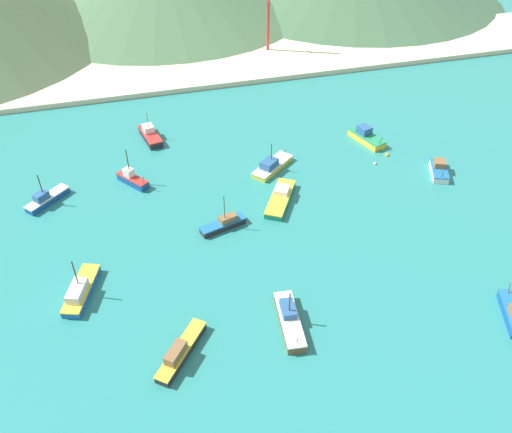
% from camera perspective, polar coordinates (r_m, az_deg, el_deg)
% --- Properties ---
extents(ground, '(260.00, 280.00, 0.50)m').
position_cam_1_polar(ground, '(74.20, 4.33, -10.31)').
color(ground, teal).
extents(fishing_boat_0, '(7.81, 9.05, 2.54)m').
position_cam_1_polar(fishing_boat_0, '(69.20, -8.13, -14.19)').
color(fishing_boat_0, '#232328').
rests_on(fishing_boat_0, ground).
extents(fishing_boat_1, '(9.37, 8.41, 5.74)m').
position_cam_1_polar(fishing_boat_1, '(99.68, 1.70, 5.48)').
color(fishing_boat_1, gold).
rests_on(fishing_boat_1, ground).
extents(fishing_boat_2, '(8.22, 10.85, 2.11)m').
position_cam_1_polar(fishing_boat_2, '(91.73, 2.64, 2.00)').
color(fishing_boat_2, '#198466').
rests_on(fishing_boat_2, ground).
extents(fishing_boat_3, '(4.21, 8.67, 5.68)m').
position_cam_1_polar(fishing_boat_3, '(111.05, -11.29, 8.57)').
color(fishing_boat_3, '#232328').
rests_on(fishing_boat_3, ground).
extents(fishing_boat_5, '(5.43, 8.87, 2.90)m').
position_cam_1_polar(fishing_boat_5, '(110.59, 11.76, 8.39)').
color(fishing_boat_5, gold).
rests_on(fishing_boat_5, ground).
extents(fishing_boat_6, '(5.22, 7.28, 2.53)m').
position_cam_1_polar(fishing_boat_6, '(104.19, 19.07, 4.78)').
color(fishing_boat_6, silver).
rests_on(fishing_boat_6, ground).
extents(fishing_boat_7, '(7.51, 7.09, 6.03)m').
position_cam_1_polar(fishing_boat_7, '(98.09, -21.58, 1.79)').
color(fishing_boat_7, '#14478C').
rests_on(fishing_boat_7, ground).
extents(fishing_boat_9, '(5.49, 6.48, 7.01)m').
position_cam_1_polar(fishing_boat_9, '(98.34, -13.16, 3.93)').
color(fishing_boat_9, '#14478C').
rests_on(fishing_boat_9, ground).
extents(fishing_boat_11, '(5.76, 9.92, 6.64)m').
position_cam_1_polar(fishing_boat_11, '(79.12, -18.33, -7.55)').
color(fishing_boat_11, '#1E5BA8').
rests_on(fishing_boat_11, ground).
extents(fishing_boat_12, '(8.06, 3.99, 6.31)m').
position_cam_1_polar(fishing_boat_12, '(86.23, -3.47, -0.80)').
color(fishing_boat_12, '#232328').
rests_on(fishing_boat_12, ground).
extents(fishing_boat_13, '(3.55, 9.89, 5.55)m').
position_cam_1_polar(fishing_boat_13, '(71.90, 3.60, -10.99)').
color(fishing_boat_13, brown).
rests_on(fishing_boat_13, ground).
extents(buoy_0, '(0.64, 0.64, 0.64)m').
position_cam_1_polar(buoy_0, '(104.01, 12.64, 5.55)').
color(buoy_0, silver).
rests_on(buoy_0, ground).
extents(buoy_1, '(0.78, 0.78, 0.78)m').
position_cam_1_polar(buoy_1, '(107.16, 13.89, 6.43)').
color(buoy_1, gold).
rests_on(buoy_1, ground).
extents(beach_strip, '(247.00, 25.59, 1.20)m').
position_cam_1_polar(beach_strip, '(140.94, -7.16, 15.62)').
color(beach_strip, beige).
rests_on(beach_strip, ground).
extents(radio_tower, '(2.24, 1.80, 22.45)m').
position_cam_1_polar(radio_tower, '(145.63, 1.33, 21.23)').
color(radio_tower, '#B7332D').
rests_on(radio_tower, ground).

